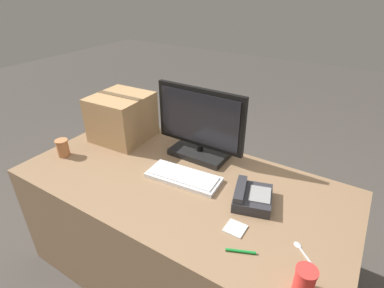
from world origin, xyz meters
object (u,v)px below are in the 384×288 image
Objects in this scene: desk_phone at (251,197)px; cardboard_box at (122,117)px; monitor at (200,128)px; paper_cup_right at (304,281)px; sticky_note_pad at (235,228)px; paper_cup_left at (63,148)px; pen_marker at (241,251)px; spoon at (302,250)px; keyboard at (183,177)px.

desk_phone is 0.67× the size of cardboard_box.
monitor reaches higher than paper_cup_right.
cardboard_box is (-1.35, 0.53, 0.10)m from paper_cup_right.
sticky_note_pad is at bearing -20.45° from cardboard_box.
desk_phone reaches higher than sticky_note_pad.
sticky_note_pad is (0.46, -0.45, -0.18)m from monitor.
paper_cup_left reaches higher than pen_marker.
monitor is 0.79m from pen_marker.
cardboard_box is at bearing -172.94° from monitor.
sticky_note_pad reaches higher than spoon.
spoon is (0.29, -0.17, -0.03)m from desk_phone.
desk_phone reaches higher than spoon.
desk_phone is 2.28× the size of paper_cup_right.
monitor reaches higher than keyboard.
paper_cup_left is 1.23× the size of sticky_note_pad.
pen_marker is at bearing 76.85° from spoon.
paper_cup_right is at bearing -29.68° from keyboard.
monitor is at bearing 142.67° from paper_cup_right.
sticky_note_pad is (1.02, -0.38, -0.15)m from cardboard_box.
cardboard_box is at bearing 153.50° from desk_phone.
paper_cup_left is 0.88× the size of spoon.
paper_cup_left reaches higher than keyboard.
monitor is at bearing 13.45° from spoon.
desk_phone is at bearing 10.05° from paper_cup_left.
paper_cup_left is at bearing -147.67° from monitor.
spoon is 0.25m from pen_marker.
keyboard is 4.82× the size of sticky_note_pad.
monitor is 0.87m from spoon.
pen_marker is (-0.21, -0.14, 0.00)m from spoon.
pen_marker is (0.47, -0.30, -0.01)m from keyboard.
monitor is at bearing 134.47° from desk_phone.
desk_phone is at bearing 81.84° from pen_marker.
paper_cup_left reaches higher than desk_phone.
paper_cup_right is at bearing -24.14° from sticky_note_pad.
sticky_note_pad is at bearing 49.74° from spoon.
paper_cup_right is at bearing -62.75° from desk_phone.
desk_phone is at bearing 93.16° from sticky_note_pad.
paper_cup_right reaches higher than pen_marker.
monitor reaches higher than spoon.
cardboard_box is at bearing 68.95° from paper_cup_left.
desk_phone is at bearing -9.86° from cardboard_box.
paper_cup_left is 0.29× the size of cardboard_box.
spoon is at bearing 1.30° from paper_cup_left.
paper_cup_right is 0.89× the size of spoon.
keyboard is 3.42× the size of spoon.
pen_marker reaches higher than sticky_note_pad.
monitor is at bearing 96.96° from keyboard.
cardboard_box reaches higher than paper_cup_right.
monitor is 0.32m from keyboard.
monitor is 5.14× the size of paper_cup_right.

